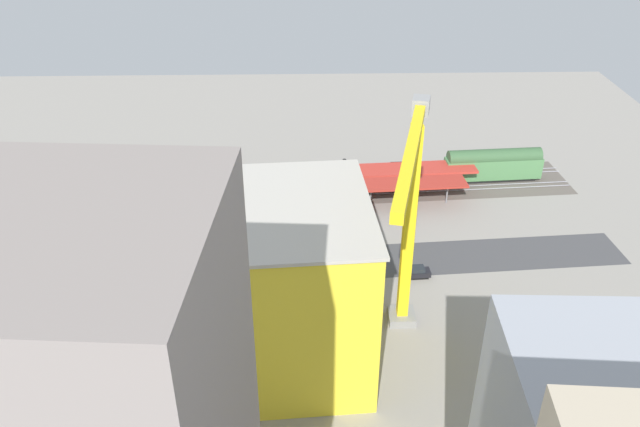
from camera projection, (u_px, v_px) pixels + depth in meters
name	position (u px, v px, depth m)	size (l,w,h in m)	color
ground_plane	(275.00, 251.00, 100.95)	(176.30, 176.30, 0.00)	gray
rail_bed	(279.00, 190.00, 118.58)	(110.18, 13.83, 0.01)	#5B544C
street_asphalt	(274.00, 266.00, 97.25)	(110.18, 9.00, 0.01)	#424244
track_rails	(279.00, 189.00, 118.48)	(109.94, 14.80, 0.12)	#9E9EA8
platform_canopy_near	(292.00, 189.00, 109.79)	(61.75, 8.96, 4.53)	#A82D23
platform_canopy_far	(320.00, 173.00, 115.71)	(58.17, 9.11, 4.25)	#B73328
locomotive	(374.00, 173.00, 120.61)	(14.47, 3.46, 4.89)	black
passenger_coach	(493.00, 164.00, 120.26)	(18.65, 4.37, 6.41)	black
parked_car_0	(416.00, 272.00, 94.67)	(4.33, 2.09, 1.67)	black
parked_car_1	(361.00, 273.00, 94.53)	(4.80, 1.97, 1.69)	black
parked_car_2	(312.00, 276.00, 93.89)	(4.30, 2.03, 1.62)	black
parked_car_3	(261.00, 274.00, 94.22)	(4.60, 2.18, 1.75)	black
parked_car_4	(208.00, 277.00, 93.69)	(4.82, 2.02, 1.72)	black
parked_car_5	(161.00, 275.00, 93.90)	(4.62, 2.27, 1.86)	black
parked_car_6	(106.00, 277.00, 93.73)	(4.82, 2.15, 1.65)	black
construction_building	(239.00, 289.00, 75.09)	(30.34, 21.49, 21.20)	yellow
construction_roof_slab	(232.00, 210.00, 69.59)	(30.94, 22.09, 0.40)	#B7B2A8
tower_crane	(409.00, 214.00, 74.93)	(8.13, 27.58, 30.22)	gray
box_truck_0	(244.00, 276.00, 92.35)	(9.12, 2.76, 3.28)	black
box_truck_1	(180.00, 266.00, 94.47)	(10.10, 3.44, 3.32)	black
street_tree_0	(361.00, 226.00, 99.80)	(4.39, 4.39, 6.28)	brown
street_tree_1	(98.00, 218.00, 97.84)	(5.95, 5.95, 9.04)	brown
street_tree_2	(254.00, 219.00, 99.13)	(4.88, 4.88, 7.79)	brown
street_tree_3	(222.00, 227.00, 98.22)	(5.21, 5.21, 7.33)	brown
traffic_light	(119.00, 261.00, 90.52)	(0.50, 0.36, 6.93)	#333333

